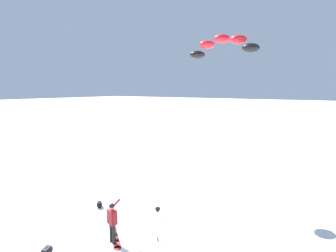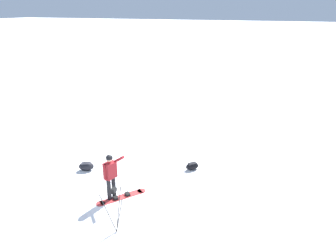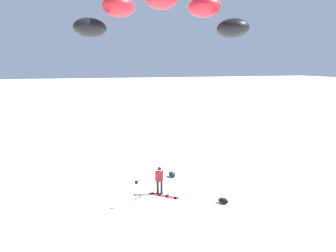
# 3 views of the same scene
# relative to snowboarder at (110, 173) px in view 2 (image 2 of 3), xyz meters

# --- Properties ---
(ground_plane) EXTENTS (300.00, 300.00, 0.00)m
(ground_plane) POSITION_rel_snowboarder_xyz_m (0.75, 0.49, -0.99)
(ground_plane) COLOR white
(snowboarder) EXTENTS (0.71, 0.46, 1.66)m
(snowboarder) POSITION_rel_snowboarder_xyz_m (0.00, 0.00, 0.00)
(snowboarder) COLOR black
(snowboarder) RESTS_ON ground_plane
(snowboard) EXTENTS (1.22, 1.49, 0.10)m
(snowboard) POSITION_rel_snowboarder_xyz_m (0.27, 0.16, -0.97)
(snowboard) COLOR #B23333
(snowboard) RESTS_ON ground_plane
(gear_bag_large) EXTENTS (0.59, 0.60, 0.29)m
(gear_bag_large) POSITION_rel_snowboarder_xyz_m (1.92, 2.96, -0.84)
(gear_bag_large) COLOR black
(gear_bag_large) RESTS_ON ground_plane
(camera_tripod) EXTENTS (0.72, 0.63, 1.46)m
(camera_tripod) POSITION_rel_snowboarder_xyz_m (1.02, -1.46, 0.04)
(camera_tripod) COLOR #262628
(camera_tripod) RESTS_ON ground_plane
(gear_bag_small) EXTENTS (0.67, 0.54, 0.34)m
(gear_bag_small) POSITION_rel_snowboarder_xyz_m (-1.99, 1.35, -0.81)
(gear_bag_small) COLOR black
(gear_bag_small) RESTS_ON ground_plane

